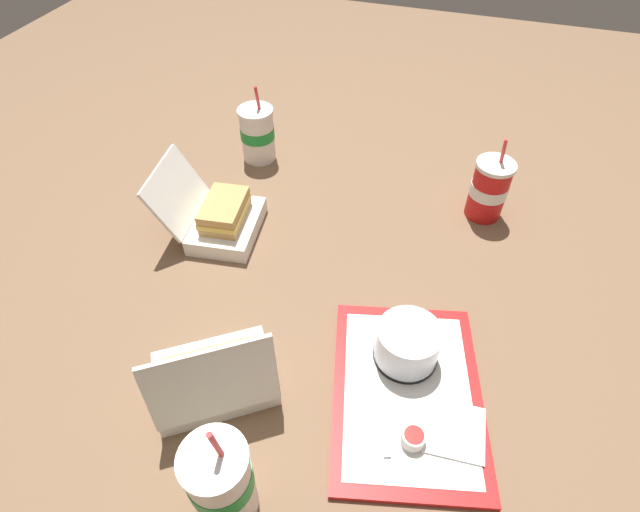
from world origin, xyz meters
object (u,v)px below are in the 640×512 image
(plastic_fork, at_px, (383,424))
(clamshell_sandwich_left, at_px, (221,217))
(soda_cup_corner, at_px, (489,189))
(soda_cup_right, at_px, (221,482))
(food_tray, at_px, (407,393))
(clamshell_hotdog_corner, at_px, (214,376))
(ketchup_cup, at_px, (413,438))
(soda_cup_center, at_px, (257,134))
(cake_container, at_px, (407,345))

(plastic_fork, bearing_deg, clamshell_sandwich_left, 32.07)
(soda_cup_corner, xyz_separation_m, soda_cup_right, (-0.80, 0.31, 0.01))
(food_tray, relative_size, plastic_fork, 3.83)
(clamshell_hotdog_corner, relative_size, soda_cup_corner, 1.23)
(clamshell_sandwich_left, relative_size, soda_cup_corner, 1.13)
(clamshell_sandwich_left, bearing_deg, soda_cup_right, -153.69)
(ketchup_cup, distance_m, soda_cup_corner, 0.63)
(plastic_fork, relative_size, soda_cup_center, 0.53)
(clamshell_hotdog_corner, bearing_deg, plastic_fork, -86.93)
(cake_container, height_order, soda_cup_center, soda_cup_center)
(soda_cup_center, bearing_deg, plastic_fork, -143.11)
(soda_cup_center, xyz_separation_m, soda_cup_right, (-0.85, -0.30, 0.01))
(plastic_fork, height_order, soda_cup_right, soda_cup_right)
(clamshell_hotdog_corner, bearing_deg, clamshell_sandwich_left, 24.00)
(ketchup_cup, height_order, soda_cup_center, soda_cup_center)
(cake_container, relative_size, ketchup_cup, 2.97)
(ketchup_cup, distance_m, clamshell_hotdog_corner, 0.35)
(ketchup_cup, bearing_deg, clamshell_hotdog_corner, 90.56)
(clamshell_hotdog_corner, distance_m, soda_cup_center, 0.71)
(plastic_fork, relative_size, clamshell_sandwich_left, 0.47)
(ketchup_cup, bearing_deg, food_tray, 15.67)
(clamshell_sandwich_left, distance_m, soda_cup_center, 0.31)
(clamshell_sandwich_left, height_order, soda_cup_right, soda_cup_right)
(soda_cup_right, bearing_deg, ketchup_cup, -54.74)
(soda_cup_corner, xyz_separation_m, soda_cup_center, (0.05, 0.61, 0.00))
(ketchup_cup, xyz_separation_m, soda_cup_right, (-0.17, 0.25, 0.06))
(cake_container, distance_m, clamshell_hotdog_corner, 0.35)
(cake_container, distance_m, soda_cup_right, 0.39)
(ketchup_cup, xyz_separation_m, soda_cup_center, (0.68, 0.55, 0.05))
(cake_container, distance_m, plastic_fork, 0.15)
(soda_cup_right, bearing_deg, food_tray, -40.41)
(food_tray, distance_m, clamshell_sandwich_left, 0.57)
(food_tray, xyz_separation_m, soda_cup_center, (0.59, 0.53, 0.07))
(cake_container, bearing_deg, soda_cup_right, 148.30)
(plastic_fork, xyz_separation_m, soda_cup_center, (0.67, 0.50, 0.06))
(cake_container, xyz_separation_m, clamshell_hotdog_corner, (-0.16, 0.31, -0.01))
(ketchup_cup, relative_size, clamshell_hotdog_corner, 0.16)
(clamshell_hotdog_corner, bearing_deg, soda_cup_center, 16.42)
(clamshell_hotdog_corner, distance_m, soda_cup_corner, 0.75)
(food_tray, distance_m, soda_cup_corner, 0.55)
(plastic_fork, bearing_deg, ketchup_cup, -123.97)
(soda_cup_corner, distance_m, soda_cup_center, 0.61)
(plastic_fork, bearing_deg, soda_cup_corner, -30.32)
(clamshell_sandwich_left, distance_m, soda_cup_corner, 0.63)
(plastic_fork, xyz_separation_m, clamshell_hotdog_corner, (-0.02, 0.30, 0.03))
(clamshell_hotdog_corner, bearing_deg, food_tray, -74.50)
(cake_container, relative_size, plastic_fork, 1.08)
(plastic_fork, bearing_deg, food_tray, -40.13)
(cake_container, xyz_separation_m, soda_cup_center, (0.52, 0.51, 0.02))
(soda_cup_center, bearing_deg, soda_cup_right, -160.38)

